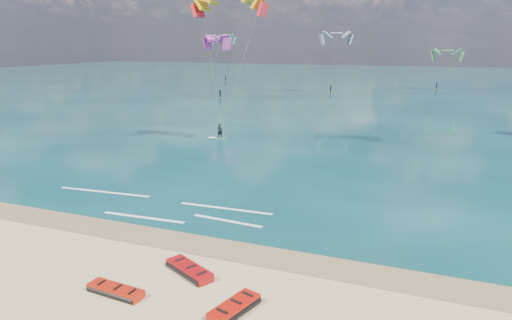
{
  "coord_description": "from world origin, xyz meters",
  "views": [
    {
      "loc": [
        13.44,
        -15.91,
        9.9
      ],
      "look_at": [
        4.14,
        8.0,
        3.34
      ],
      "focal_mm": 32.0,
      "sensor_mm": 36.0,
      "label": 1
    }
  ],
  "objects_px": {
    "packed_kite_left": "(116,294)",
    "packed_kite_mid": "(190,274)",
    "packed_kite_right": "(234,312)",
    "kitesurfer_main": "(224,65)"
  },
  "relations": [
    {
      "from": "packed_kite_right",
      "to": "kitesurfer_main",
      "type": "distance_m",
      "value": 30.6
    },
    {
      "from": "packed_kite_left",
      "to": "packed_kite_mid",
      "type": "distance_m",
      "value": 3.26
    },
    {
      "from": "packed_kite_right",
      "to": "kitesurfer_main",
      "type": "bearing_deg",
      "value": 41.78
    },
    {
      "from": "packed_kite_left",
      "to": "packed_kite_mid",
      "type": "bearing_deg",
      "value": 57.47
    },
    {
      "from": "packed_kite_mid",
      "to": "kitesurfer_main",
      "type": "height_order",
      "value": "kitesurfer_main"
    },
    {
      "from": "packed_kite_right",
      "to": "packed_kite_mid",
      "type": "bearing_deg",
      "value": 72.9
    },
    {
      "from": "packed_kite_right",
      "to": "kitesurfer_main",
      "type": "relative_size",
      "value": 0.16
    },
    {
      "from": "packed_kite_left",
      "to": "kitesurfer_main",
      "type": "bearing_deg",
      "value": 110.38
    },
    {
      "from": "packed_kite_left",
      "to": "packed_kite_mid",
      "type": "height_order",
      "value": "packed_kite_mid"
    },
    {
      "from": "packed_kite_right",
      "to": "kitesurfer_main",
      "type": "xyz_separation_m",
      "value": [
        -12.75,
        26.67,
        7.92
      ]
    }
  ]
}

